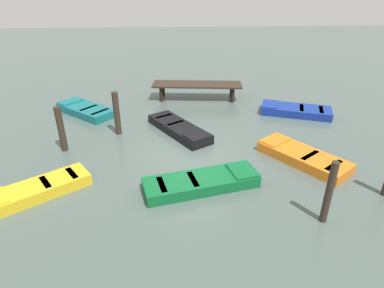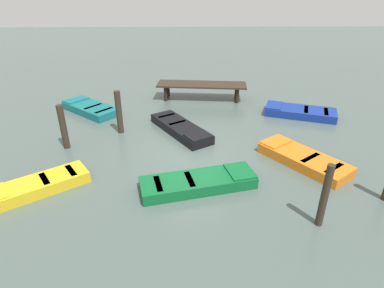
% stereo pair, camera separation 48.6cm
% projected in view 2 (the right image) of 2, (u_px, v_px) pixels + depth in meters
% --- Properties ---
extents(ground_plane, '(80.00, 80.00, 0.00)m').
position_uv_depth(ground_plane, '(192.00, 151.00, 13.55)').
color(ground_plane, '#4C5B56').
extents(dock_segment, '(5.37, 1.93, 0.95)m').
position_uv_depth(dock_segment, '(202.00, 86.00, 19.11)').
color(dock_segment, '#33281E').
rests_on(dock_segment, ground_plane).
extents(rowboat_orange, '(3.21, 3.66, 0.46)m').
position_uv_depth(rowboat_orange, '(303.00, 159.00, 12.57)').
color(rowboat_orange, orange).
rests_on(rowboat_orange, ground_plane).
extents(rowboat_green, '(4.14, 2.12, 0.46)m').
position_uv_depth(rowboat_green, '(199.00, 182.00, 11.12)').
color(rowboat_green, '#0F602D').
rests_on(rowboat_green, ground_plane).
extents(rowboat_yellow, '(3.33, 2.80, 0.46)m').
position_uv_depth(rowboat_yellow, '(37.00, 186.00, 10.92)').
color(rowboat_yellow, gold).
rests_on(rowboat_yellow, ground_plane).
extents(rowboat_teal, '(3.49, 3.25, 0.46)m').
position_uv_depth(rowboat_teal, '(90.00, 108.00, 17.48)').
color(rowboat_teal, '#14666B').
rests_on(rowboat_teal, ground_plane).
extents(rowboat_blue, '(3.85, 2.57, 0.46)m').
position_uv_depth(rowboat_blue, '(300.00, 112.00, 17.01)').
color(rowboat_blue, navy).
rests_on(rowboat_blue, ground_plane).
extents(rowboat_black, '(3.03, 3.87, 0.46)m').
position_uv_depth(rowboat_black, '(181.00, 128.00, 15.12)').
color(rowboat_black, black).
rests_on(rowboat_black, ground_plane).
extents(mooring_piling_near_left, '(0.28, 0.28, 2.03)m').
position_uv_depth(mooring_piling_near_left, '(119.00, 112.00, 14.79)').
color(mooring_piling_near_left, '#33281E').
rests_on(mooring_piling_near_left, ground_plane).
extents(mooring_piling_mid_left, '(0.21, 0.21, 2.04)m').
position_uv_depth(mooring_piling_mid_left, '(325.00, 196.00, 9.06)').
color(mooring_piling_mid_left, '#33281E').
rests_on(mooring_piling_mid_left, ground_plane).
extents(mooring_piling_near_right, '(0.27, 0.27, 1.94)m').
position_uv_depth(mooring_piling_near_right, '(63.00, 127.00, 13.42)').
color(mooring_piling_near_right, '#33281E').
rests_on(mooring_piling_near_right, ground_plane).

